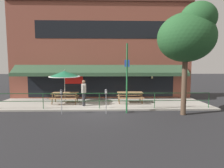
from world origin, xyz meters
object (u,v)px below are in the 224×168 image
Objects in this scene: picnic_table_centre at (130,94)px; patio_umbrella_left at (64,74)px; street_sign_pole at (127,78)px; street_tree_curbside at (188,35)px; parking_meter_far at (106,94)px; picnic_table_left at (65,95)px; parking_meter_near at (61,94)px; pedestrian_walking at (84,91)px.

patio_umbrella_left reaches higher than picnic_table_centre.
street_tree_curbside is at bearing -8.96° from street_sign_pole.
street_sign_pole reaches higher than parking_meter_far.
parking_meter_near is (0.42, -2.52, 0.44)m from picnic_table_left.
parking_meter_far is 1.50m from street_sign_pole.
parking_meter_near is 2.51m from parking_meter_far.
parking_meter_near is at bearing -148.31° from picnic_table_centre.
picnic_table_centre is 2.82m from street_sign_pole.
pedestrian_walking is at bearing -28.72° from picnic_table_left.
street_tree_curbside is (2.71, -2.93, 3.68)m from picnic_table_centre.
street_sign_pole is 4.01m from street_tree_curbside.
street_sign_pole is at bearing -29.69° from patio_umbrella_left.
parking_meter_far reaches higher than picnic_table_left.
parking_meter_far is at bearing 175.49° from street_tree_curbside.
street_sign_pole reaches higher than pedestrian_walking.
patio_umbrella_left is at bearing 139.42° from parking_meter_far.
street_sign_pole reaches higher than picnic_table_centre.
patio_umbrella_left reaches higher than parking_meter_near.
parking_meter_far is 0.24× the size of street_tree_curbside.
picnic_table_centre is 0.30× the size of street_tree_curbside.
picnic_table_left is 4.63m from picnic_table_centre.
parking_meter_near is 7.64m from street_tree_curbside.
parking_meter_far is at bearing -40.58° from patio_umbrella_left.
picnic_table_centre is at bearing 0.95° from picnic_table_left.
patio_umbrella_left reaches higher than picnic_table_left.
pedestrian_walking is 7.08m from street_tree_curbside.
parking_meter_far reaches higher than picnic_table_centre.
street_sign_pole is 0.67× the size of street_tree_curbside.
picnic_table_centre is (4.62, 0.08, 0.00)m from picnic_table_left.
pedestrian_walking is 2.01m from parking_meter_near.
parking_meter_near is at bearing -120.38° from pedestrian_walking.
parking_meter_near is at bearing 177.25° from street_tree_curbside.
picnic_table_centre is at bearing 0.94° from patio_umbrella_left.
picnic_table_left is 4.93m from street_sign_pole.
picnic_table_centre is at bearing 78.15° from street_sign_pole.
picnic_table_left is at bearing 151.28° from pedestrian_walking.
parking_meter_far is at bearing -49.07° from pedestrian_walking.
street_sign_pole is at bearing -101.85° from picnic_table_centre.
street_tree_curbside is (4.41, -0.35, 3.24)m from parking_meter_far.
street_sign_pole is at bearing 7.61° from parking_meter_far.
parking_meter_near is 0.24× the size of street_tree_curbside.
picnic_table_left is at bearing 150.31° from street_sign_pole.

